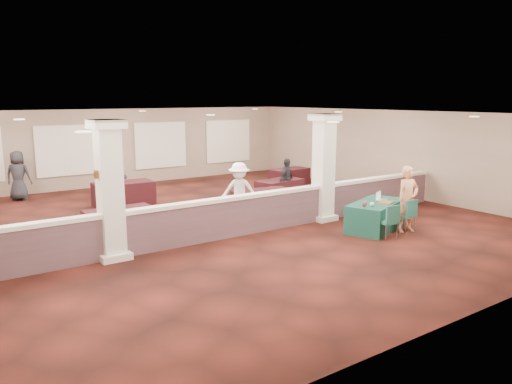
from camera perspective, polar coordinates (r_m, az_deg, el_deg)
ground at (r=14.83m, az=-5.01°, el=-3.62°), size 16.00×16.00×0.00m
wall_back at (r=21.78m, az=-15.70°, el=4.91°), size 16.00×0.04×3.20m
wall_front at (r=8.67m, az=22.32°, el=-3.95°), size 16.00×0.04×3.20m
wall_right at (r=19.71m, az=15.54°, el=4.34°), size 0.04×16.00×3.20m
ceiling at (r=14.37m, az=-5.22°, el=8.83°), size 16.00×16.00×0.02m
partition_wall at (r=13.45m, az=-1.85°, el=-2.60°), size 15.60×0.28×1.10m
column_left at (r=11.74m, az=-16.36°, el=0.31°), size 0.72×0.72×3.20m
column_right at (r=15.07m, az=7.73°, el=2.90°), size 0.72×0.72×3.20m
sconce_left at (r=11.59m, az=-17.76°, el=1.93°), size 0.12×0.12×0.18m
sconce_right at (r=11.77m, az=-15.16°, el=2.19°), size 0.12×0.12×0.18m
near_table at (r=14.46m, az=13.50°, el=-2.65°), size 2.28×1.69×0.79m
conf_chair_main at (r=14.41m, az=16.96°, el=-2.28°), size 0.47×0.48×0.91m
conf_chair_side at (r=13.51m, az=15.00°, el=-2.99°), size 0.52×0.53×0.93m
woman at (r=14.35m, az=16.94°, el=-0.79°), size 0.73×0.56×1.83m
far_table_front_left at (r=13.93m, az=-15.28°, el=-3.37°), size 1.81×0.91×0.73m
far_table_front_center at (r=16.04m, az=0.63°, el=-1.10°), size 2.02×1.33×0.75m
far_table_front_right at (r=18.29m, az=2.72°, el=0.30°), size 1.84×1.10×0.71m
far_table_back_center at (r=17.81m, az=-14.88°, el=-0.18°), size 2.02×1.06×0.81m
far_table_back_right at (r=21.28m, az=3.85°, el=1.75°), size 1.79×1.04×0.69m
attendee_a at (r=17.63m, az=-15.85°, el=1.31°), size 0.88×0.50×1.81m
attendee_b at (r=15.13m, az=-1.93°, el=0.09°), size 1.17×1.14×1.75m
attendee_c at (r=18.08m, az=3.50°, el=1.47°), size 0.99×0.75×1.52m
attendee_d at (r=19.92m, az=-25.52°, el=1.70°), size 1.00×0.89×1.80m
laptop_base at (r=14.66m, az=14.22°, el=-0.89°), size 0.42×0.36×0.02m
laptop_screen at (r=14.67m, az=13.79°, el=-0.35°), size 0.34×0.14×0.24m
screen_glow at (r=14.67m, az=13.82°, el=-0.41°), size 0.30×0.12×0.21m
knitting at (r=14.33m, az=14.66°, el=-1.15°), size 0.52×0.46×0.03m
yarn_cream at (r=13.78m, az=13.12°, el=-1.36°), size 0.12×0.12×0.12m
yarn_red at (r=13.69m, az=12.25°, el=-1.43°), size 0.11×0.11×0.11m
yarn_grey at (r=13.97m, az=12.38°, el=-1.18°), size 0.11×0.11×0.11m
scissors at (r=14.93m, az=15.62°, el=-0.76°), size 0.13×0.08×0.01m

